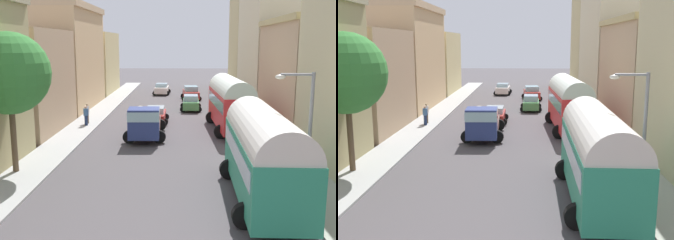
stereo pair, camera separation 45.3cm
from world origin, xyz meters
The scene contains 20 objects.
ground_plane centered at (0.00, 27.00, 0.00)m, with size 154.00×154.00×0.00m, color #4D484B.
sidewalk_left centered at (-7.25, 27.00, 0.07)m, with size 2.50×70.00×0.14m, color #A5A6A5.
sidewalk_right centered at (7.25, 27.00, 0.07)m, with size 2.50×70.00×0.14m, color #A8AEA1.
building_left_2 centered at (-10.93, 23.53, 3.95)m, with size 4.87×9.71×7.90m.
building_left_3 centered at (-10.70, 35.51, 5.40)m, with size 4.84×13.30×10.74m.
building_left_4 centered at (-11.38, 48.78, 4.12)m, with size 5.77×11.33×8.24m.
building_right_2 centered at (10.53, 26.23, 4.45)m, with size 4.47×13.05×8.86m.
building_right_3 centered at (10.68, 40.89, 7.20)m, with size 4.79×14.85×14.34m.
building_right_4 centered at (10.85, 53.81, 7.24)m, with size 5.17×10.59×14.43m.
parked_bus_0 centered at (4.51, 9.73, 2.27)m, with size 3.35×9.20×4.10m.
parked_bus_1 centered at (4.81, 24.49, 2.37)m, with size 3.50×9.32×4.25m.
cargo_truck_0 centered at (-1.69, 21.26, 1.27)m, with size 3.14×7.06×2.50m.
car_0 centered at (-1.32, 27.38, 0.72)m, with size 2.31×3.99×1.41m.
car_1 centered at (-1.71, 47.22, 0.76)m, with size 2.39×3.96×1.49m.
car_2 centered at (1.92, 34.09, 0.79)m, with size 2.25×3.90×1.59m.
car_3 centered at (2.11, 42.11, 0.84)m, with size 2.54×4.28×1.69m.
pedestrian_0 centered at (-6.96, 25.35, 0.99)m, with size 0.56×0.56×1.75m.
pedestrian_1 centered at (-7.04, 26.20, 1.06)m, with size 0.44×0.44×1.84m.
streetlamp_near centered at (6.25, 9.87, 3.44)m, with size 1.69×0.28×5.68m.
roadside_tree_1 centered at (-7.90, 13.08, 5.34)m, with size 4.24×4.24×7.48m.
Camera 1 is at (0.91, -7.49, 6.90)m, focal length 43.45 mm.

